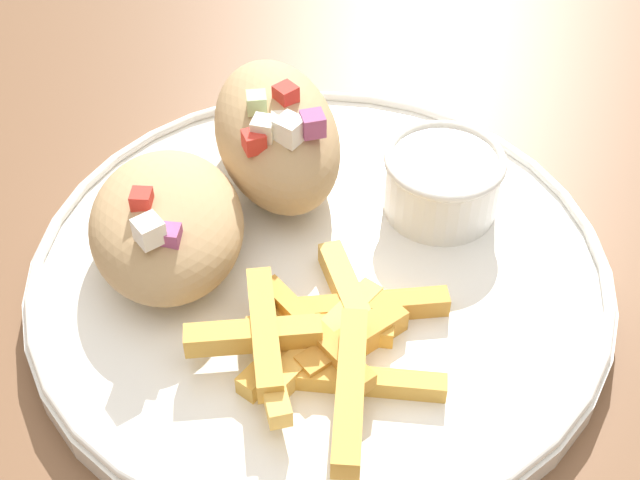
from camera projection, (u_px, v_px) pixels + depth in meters
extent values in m
cube|color=brown|center=(353.00, 268.00, 0.51)|extent=(1.52, 1.52, 0.04)
cylinder|color=white|center=(320.00, 276.00, 0.47)|extent=(0.31, 0.31, 0.01)
torus|color=white|center=(320.00, 264.00, 0.47)|extent=(0.30, 0.30, 0.01)
ellipsoid|color=tan|center=(167.00, 224.00, 0.46)|extent=(0.13, 0.13, 0.05)
cube|color=red|center=(142.00, 200.00, 0.44)|extent=(0.01, 0.01, 0.01)
cube|color=silver|center=(147.00, 233.00, 0.43)|extent=(0.01, 0.01, 0.01)
cube|color=#A34C84|center=(170.00, 237.00, 0.42)|extent=(0.01, 0.01, 0.01)
cube|color=white|center=(149.00, 231.00, 0.42)|extent=(0.01, 0.01, 0.01)
ellipsoid|color=tan|center=(277.00, 134.00, 0.50)|extent=(0.14, 0.12, 0.06)
cube|color=white|center=(290.00, 130.00, 0.46)|extent=(0.02, 0.02, 0.01)
cube|color=red|center=(254.00, 141.00, 0.46)|extent=(0.01, 0.01, 0.01)
cube|color=#A34C84|center=(313.00, 124.00, 0.46)|extent=(0.02, 0.02, 0.01)
cube|color=silver|center=(264.00, 129.00, 0.46)|extent=(0.02, 0.02, 0.01)
cube|color=#B7D693|center=(257.00, 103.00, 0.47)|extent=(0.01, 0.01, 0.01)
cube|color=silver|center=(282.00, 124.00, 0.47)|extent=(0.01, 0.01, 0.01)
cube|color=red|center=(284.00, 96.00, 0.47)|extent=(0.01, 0.01, 0.01)
cube|color=gold|center=(371.00, 307.00, 0.44)|extent=(0.06, 0.07, 0.01)
cube|color=#E5B251|center=(347.00, 293.00, 0.45)|extent=(0.06, 0.04, 0.01)
cube|color=gold|center=(352.00, 343.00, 0.43)|extent=(0.02, 0.06, 0.01)
cube|color=gold|center=(288.00, 349.00, 0.42)|extent=(0.02, 0.06, 0.01)
cube|color=#E5B251|center=(324.00, 339.00, 0.43)|extent=(0.02, 0.08, 0.01)
cube|color=gold|center=(328.00, 328.00, 0.43)|extent=(0.06, 0.05, 0.01)
cube|color=gold|center=(363.00, 381.00, 0.41)|extent=(0.07, 0.06, 0.01)
cube|color=gold|center=(253.00, 336.00, 0.42)|extent=(0.05, 0.06, 0.01)
cube|color=#E5B251|center=(269.00, 369.00, 0.40)|extent=(0.06, 0.04, 0.01)
cube|color=gold|center=(350.00, 389.00, 0.39)|extent=(0.06, 0.07, 0.01)
cube|color=gold|center=(265.00, 332.00, 0.42)|extent=(0.06, 0.05, 0.01)
cube|color=gold|center=(316.00, 333.00, 0.42)|extent=(0.08, 0.02, 0.01)
cylinder|color=white|center=(442.00, 184.00, 0.49)|extent=(0.06, 0.06, 0.04)
cylinder|color=beige|center=(445.00, 164.00, 0.48)|extent=(0.05, 0.05, 0.01)
torus|color=white|center=(445.00, 160.00, 0.48)|extent=(0.07, 0.07, 0.00)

